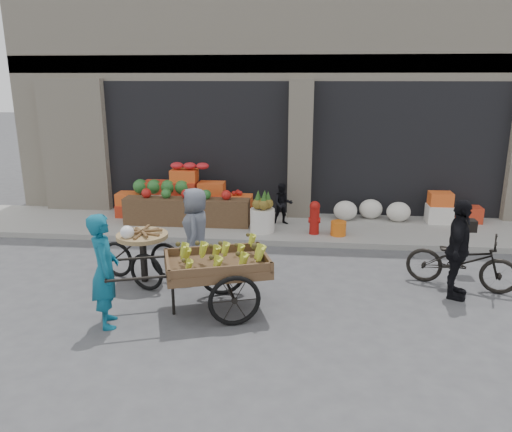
# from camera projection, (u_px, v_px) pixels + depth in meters

# --- Properties ---
(ground) EXTENTS (80.00, 80.00, 0.00)m
(ground) POSITION_uv_depth(u_px,v_px,m) (292.00, 315.00, 7.19)
(ground) COLOR #424244
(ground) RESTS_ON ground
(sidewalk) EXTENTS (18.00, 2.20, 0.12)m
(sidewalk) POSITION_uv_depth(u_px,v_px,m) (298.00, 228.00, 11.10)
(sidewalk) COLOR gray
(sidewalk) RESTS_ON ground
(building) EXTENTS (14.00, 6.45, 7.00)m
(building) POSITION_uv_depth(u_px,v_px,m) (303.00, 75.00, 13.98)
(building) COLOR beige
(building) RESTS_ON ground
(fruit_display) EXTENTS (3.10, 1.12, 1.24)m
(fruit_display) POSITION_uv_depth(u_px,v_px,m) (190.00, 196.00, 11.44)
(fruit_display) COLOR red
(fruit_display) RESTS_ON sidewalk
(pineapple_bin) EXTENTS (0.52, 0.52, 0.50)m
(pineapple_bin) POSITION_uv_depth(u_px,v_px,m) (262.00, 220.00, 10.61)
(pineapple_bin) COLOR silver
(pineapple_bin) RESTS_ON sidewalk
(fire_hydrant) EXTENTS (0.22, 0.22, 0.71)m
(fire_hydrant) POSITION_uv_depth(u_px,v_px,m) (315.00, 216.00, 10.42)
(fire_hydrant) COLOR #A5140F
(fire_hydrant) RESTS_ON sidewalk
(orange_bucket) EXTENTS (0.32, 0.32, 0.30)m
(orange_bucket) POSITION_uv_depth(u_px,v_px,m) (338.00, 228.00, 10.39)
(orange_bucket) COLOR orange
(orange_bucket) RESTS_ON sidewalk
(right_bay_goods) EXTENTS (3.35, 0.60, 0.70)m
(right_bay_goods) POSITION_uv_depth(u_px,v_px,m) (414.00, 209.00, 11.33)
(right_bay_goods) COLOR silver
(right_bay_goods) RESTS_ON sidewalk
(seated_person) EXTENTS (0.51, 0.43, 0.93)m
(seated_person) POSITION_uv_depth(u_px,v_px,m) (283.00, 204.00, 11.09)
(seated_person) COLOR black
(seated_person) RESTS_ON sidewalk
(banana_cart) EXTENTS (2.66, 1.69, 1.04)m
(banana_cart) POSITION_uv_depth(u_px,v_px,m) (213.00, 262.00, 7.14)
(banana_cart) COLOR brown
(banana_cart) RESTS_ON ground
(vendor_woman) EXTENTS (0.57, 0.68, 1.59)m
(vendor_woman) POSITION_uv_depth(u_px,v_px,m) (105.00, 271.00, 6.72)
(vendor_woman) COLOR #0F5A77
(vendor_woman) RESTS_ON ground
(tricycle_cart) EXTENTS (1.46, 1.06, 0.95)m
(tricycle_cart) POSITION_uv_depth(u_px,v_px,m) (143.00, 249.00, 8.24)
(tricycle_cart) COLOR #9E7F51
(tricycle_cart) RESTS_ON ground
(vendor_grey) EXTENTS (0.57, 0.79, 1.52)m
(vendor_grey) POSITION_uv_depth(u_px,v_px,m) (196.00, 231.00, 8.56)
(vendor_grey) COLOR slate
(vendor_grey) RESTS_ON ground
(bicycle) EXTENTS (1.82, 1.14, 0.90)m
(bicycle) POSITION_uv_depth(u_px,v_px,m) (462.00, 261.00, 8.04)
(bicycle) COLOR black
(bicycle) RESTS_ON ground
(cyclist) EXTENTS (0.67, 0.99, 1.56)m
(cyclist) POSITION_uv_depth(u_px,v_px,m) (458.00, 250.00, 7.58)
(cyclist) COLOR black
(cyclist) RESTS_ON ground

